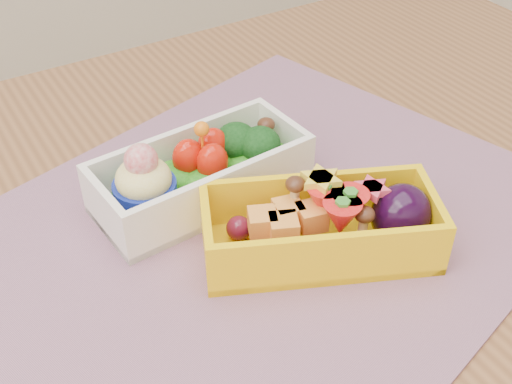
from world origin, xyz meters
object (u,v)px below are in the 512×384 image
bento_white (200,173)px  placemat (251,234)px  table (218,349)px  bento_yellow (326,225)px

bento_white → placemat: bearing=-82.5°
placemat → table: bearing=-157.2°
table → placemat: placemat is taller
placemat → bento_yellow: bearing=-51.1°
bento_yellow → table: bearing=-174.5°
table → bento_yellow: bearing=-18.4°
table → bento_white: bento_white is taller
table → bento_yellow: (0.09, -0.03, 0.13)m
bento_white → bento_yellow: bearing=-69.4°
placemat → bento_white: bearing=102.0°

